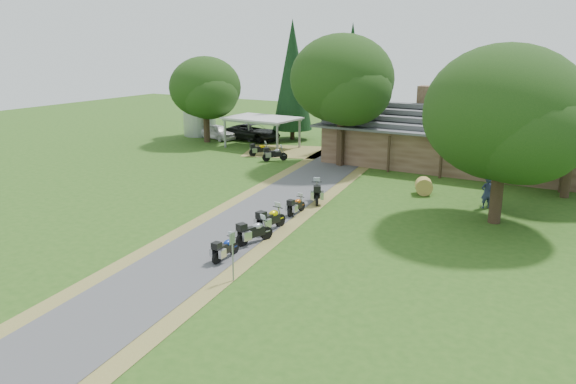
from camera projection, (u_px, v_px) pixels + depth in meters
The scene contains 24 objects.
ground at pixel (211, 245), 27.76m from camera, with size 120.00×120.00×0.00m, color #295016.
driveway at pixel (248, 221), 31.35m from camera, with size 46.00×46.00×0.00m, color #4C4C4F.
lodge at pixel (457, 136), 44.29m from camera, with size 21.40×9.40×4.90m, color brown, non-canonical shape.
silo at pixel (199, 103), 58.88m from camera, with size 3.41×3.41×6.94m, color gray.
carport at pixel (262, 132), 52.59m from camera, with size 6.58×4.39×2.85m, color silver, non-canonical shape.
car_white_sedan at pixel (218, 130), 57.18m from camera, with size 5.60×2.37×1.87m, color white.
car_dark_suv at pixel (253, 128), 56.49m from camera, with size 6.43×2.74×2.46m, color black.
motorcycle_row_a at pixel (226, 247), 25.75m from camera, with size 1.71×0.56×1.17m, color navy, non-canonical shape.
motorcycle_row_b at pixel (254, 230), 27.80m from camera, with size 1.95×0.64×1.34m, color #97999E, non-canonical shape.
motorcycle_row_c at pixel (271, 218), 29.62m from camera, with size 2.07×0.67×1.41m, color #D8CA00, non-canonical shape.
motorcycle_row_d at pixel (296, 205), 32.50m from camera, with size 1.67×0.55×1.14m, color #B95110, non-canonical shape.
motorcycle_row_e at pixel (317, 191), 34.90m from camera, with size 2.07×0.68×1.42m, color black, non-canonical shape.
motorcycle_carport_a at pixel (260, 149), 49.06m from camera, with size 1.80×0.59×1.23m, color #DAAE00, non-canonical shape.
motorcycle_carport_b at pixel (275, 153), 46.88m from camera, with size 1.92×0.62×1.31m, color slate, non-canonical shape.
person_a at pixel (487, 190), 33.53m from camera, with size 0.64×0.46×2.25m, color #2A3352.
person_b at pixel (493, 188), 34.06m from camera, with size 0.64×0.46×2.25m, color #2A3352.
hay_bale at pixel (424, 186), 36.68m from camera, with size 1.11×1.11×1.01m, color olive.
sign_post at pixel (233, 257), 23.29m from camera, with size 0.39×0.06×2.16m, color gray, non-canonical shape.
oak_lodge_left at pixel (342, 96), 43.92m from camera, with size 8.11×8.11×11.14m, color #17340F, non-canonical shape.
oak_lodge_right at pixel (573, 129), 34.98m from camera, with size 6.20×6.20×8.84m, color #17340F, non-canonical shape.
oak_driveway at pixel (503, 135), 29.85m from camera, with size 8.48×8.48×9.84m, color #17340F, non-canonical shape.
oak_silo at pixel (206, 98), 54.71m from camera, with size 6.96×6.96×8.69m, color #17340F, non-canonical shape.
cedar_near at pixel (351, 87), 50.96m from camera, with size 3.35×3.35×11.39m, color black.
cedar_far at pixel (292, 80), 55.80m from camera, with size 3.99×3.99×11.84m, color black.
Camera 1 is at (16.34, -20.72, 9.76)m, focal length 35.00 mm.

